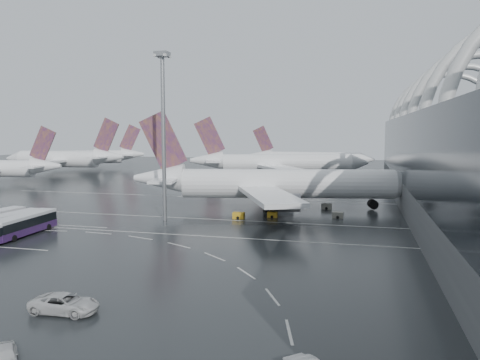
% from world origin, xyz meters
% --- Properties ---
extents(ground, '(420.00, 420.00, 0.00)m').
position_xyz_m(ground, '(0.00, 0.00, 0.00)').
color(ground, black).
rests_on(ground, ground).
extents(lane_marking_near, '(120.00, 0.25, 0.01)m').
position_xyz_m(lane_marking_near, '(0.00, -2.00, 0.01)').
color(lane_marking_near, silver).
rests_on(lane_marking_near, ground).
extents(lane_marking_mid, '(120.00, 0.25, 0.01)m').
position_xyz_m(lane_marking_mid, '(0.00, 12.00, 0.01)').
color(lane_marking_mid, silver).
rests_on(lane_marking_mid, ground).
extents(lane_marking_far, '(120.00, 0.25, 0.01)m').
position_xyz_m(lane_marking_far, '(0.00, 40.00, 0.01)').
color(lane_marking_far, silver).
rests_on(lane_marking_far, ground).
extents(bus_bay_line_north, '(28.00, 0.25, 0.01)m').
position_xyz_m(bus_bay_line_north, '(-24.00, 0.00, 0.01)').
color(bus_bay_line_north, silver).
rests_on(bus_bay_line_north, ground).
extents(airliner_main, '(62.20, 53.72, 21.16)m').
position_xyz_m(airliner_main, '(14.42, 26.66, 5.30)').
color(airliner_main, white).
rests_on(airliner_main, ground).
extents(airliner_gate_b, '(61.04, 54.21, 21.71)m').
position_xyz_m(airliner_gate_b, '(4.99, 88.06, 5.43)').
color(airliner_gate_b, white).
rests_on(airliner_gate_b, ground).
extents(airliner_gate_c, '(53.53, 49.50, 19.11)m').
position_xyz_m(airliner_gate_c, '(11.14, 130.55, 4.78)').
color(airliner_gate_c, white).
rests_on(airliner_gate_c, ground).
extents(jet_remote_west, '(42.32, 34.22, 18.42)m').
position_xyz_m(jet_remote_west, '(-79.19, 53.97, 4.76)').
color(jet_remote_west, white).
rests_on(jet_remote_west, ground).
extents(jet_remote_mid, '(50.35, 40.57, 21.93)m').
position_xyz_m(jet_remote_mid, '(-80.10, 90.29, 5.66)').
color(jet_remote_mid, white).
rests_on(jet_remote_mid, ground).
extents(jet_remote_far, '(43.16, 35.28, 19.83)m').
position_xyz_m(jet_remote_far, '(-82.99, 115.82, 5.12)').
color(jet_remote_far, white).
rests_on(jet_remote_far, ground).
extents(bus_row_near_c, '(3.83, 12.68, 3.08)m').
position_xyz_m(bus_row_near_c, '(-23.90, -7.04, 1.69)').
color(bus_row_near_c, '#2D1644').
rests_on(bus_row_near_c, ground).
extents(bus_row_near_d, '(3.66, 13.65, 3.33)m').
position_xyz_m(bus_row_near_d, '(-19.92, -8.52, 1.83)').
color(bus_row_near_d, '#2D1644').
rests_on(bus_row_near_d, ground).
extents(van_curve_a, '(6.50, 3.21, 1.77)m').
position_xyz_m(van_curve_a, '(6.08, -35.30, 0.89)').
color(van_curve_a, silver).
rests_on(van_curve_a, ground).
extents(van_curve_b, '(4.13, 4.32, 1.45)m').
position_xyz_m(van_curve_b, '(7.97, -45.06, 0.73)').
color(van_curve_b, silver).
rests_on(van_curve_b, ground).
extents(floodlight_mast, '(2.38, 2.38, 31.09)m').
position_xyz_m(floodlight_mast, '(-3.00, 8.96, 19.55)').
color(floodlight_mast, gray).
rests_on(floodlight_mast, ground).
extents(gse_cart_belly_a, '(1.92, 1.13, 1.05)m').
position_xyz_m(gse_cart_belly_a, '(16.15, 16.75, 0.52)').
color(gse_cart_belly_a, gold).
rests_on(gse_cart_belly_a, ground).
extents(gse_cart_belly_b, '(2.22, 1.31, 1.21)m').
position_xyz_m(gse_cart_belly_b, '(25.74, 29.18, 0.60)').
color(gse_cart_belly_b, slate).
rests_on(gse_cart_belly_b, ground).
extents(gse_cart_belly_c, '(2.20, 1.30, 1.20)m').
position_xyz_m(gse_cart_belly_c, '(10.07, 13.95, 0.60)').
color(gse_cart_belly_c, gold).
rests_on(gse_cart_belly_c, ground).
extents(gse_cart_belly_d, '(2.13, 1.26, 1.16)m').
position_xyz_m(gse_cart_belly_d, '(28.53, 19.20, 0.58)').
color(gse_cart_belly_d, slate).
rests_on(gse_cart_belly_d, ground).
extents(gse_cart_belly_e, '(2.14, 1.26, 1.17)m').
position_xyz_m(gse_cart_belly_e, '(11.21, 36.11, 0.58)').
color(gse_cart_belly_e, gold).
rests_on(gse_cart_belly_e, ground).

